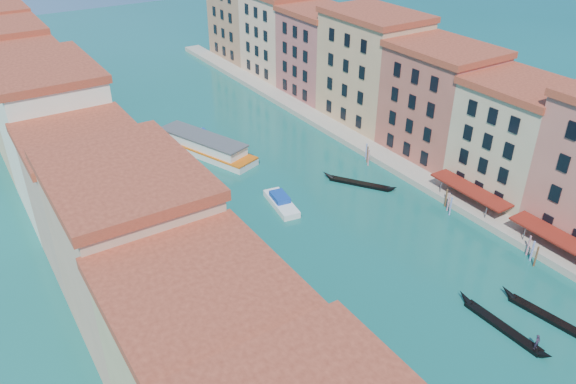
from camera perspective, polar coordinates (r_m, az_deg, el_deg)
name	(u,v)px	position (r m, az deg, el deg)	size (l,w,h in m)	color
left_bank_palazzos	(70,162)	(78.25, -21.28, 2.87)	(12.80, 128.40, 21.00)	beige
right_bank_palazzos	(393,83)	(102.69, 10.63, 10.85)	(12.80, 128.40, 21.00)	#A03F37
quay	(354,141)	(101.18, 6.77, 5.20)	(4.00, 140.00, 1.00)	#AB9C89
restaurant_awnings	(572,245)	(76.93, 26.91, -4.82)	(3.20, 44.55, 3.12)	maroon
mooring_poles_right	(513,241)	(77.85, 21.92, -4.64)	(1.44, 54.24, 3.20)	#53331C
vaporetto_far	(203,145)	(97.79, -8.63, 4.72)	(11.65, 21.30, 3.11)	silver
gondola_fore	(503,326)	(65.83, 20.98, -12.58)	(1.41, 12.36, 2.46)	black
gondola_right	(554,319)	(68.76, 25.39, -11.54)	(2.76, 12.47, 2.49)	black
gondola_far	(358,183)	(87.85, 7.12, 0.96)	(7.83, 10.75, 1.76)	black
motorboat_mid	(281,202)	(81.59, -0.71, -1.03)	(3.73, 8.31, 1.66)	white
motorboat_far	(203,136)	(103.19, -8.60, 5.61)	(2.63, 6.99, 1.42)	beige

